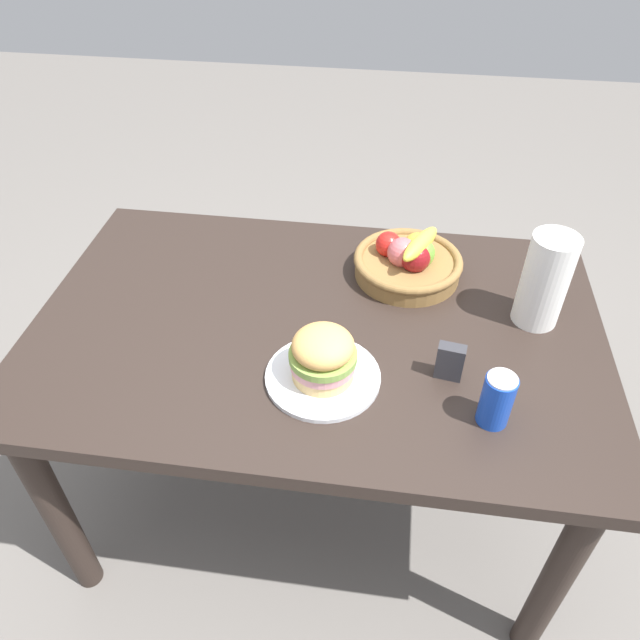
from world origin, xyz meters
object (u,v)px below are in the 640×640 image
at_px(fruit_basket, 408,261).
at_px(napkin_holder, 450,362).
at_px(plate, 323,377).
at_px(sandwich, 323,355).
at_px(paper_towel_roll, 545,281).
at_px(soda_can, 497,400).

xyz_separation_m(fruit_basket, napkin_holder, (0.10, -0.36, -0.00)).
bearing_deg(plate, fruit_basket, 67.06).
relative_size(sandwich, fruit_basket, 0.51).
relative_size(fruit_basket, paper_towel_roll, 1.21).
bearing_deg(sandwich, plate, 90.00).
relative_size(sandwich, paper_towel_roll, 0.62).
xyz_separation_m(paper_towel_roll, napkin_holder, (-0.22, -0.23, -0.07)).
bearing_deg(napkin_holder, fruit_basket, 114.63).
bearing_deg(sandwich, paper_towel_roll, 29.16).
relative_size(plate, fruit_basket, 0.89).
distance_m(plate, fruit_basket, 0.45).
relative_size(paper_towel_roll, napkin_holder, 2.67).
height_order(plate, soda_can, soda_can).
bearing_deg(soda_can, napkin_holder, 127.84).
distance_m(plate, napkin_holder, 0.28).
height_order(plate, fruit_basket, fruit_basket).
distance_m(fruit_basket, paper_towel_roll, 0.35).
bearing_deg(plate, sandwich, -90.00).
xyz_separation_m(soda_can, napkin_holder, (-0.09, 0.11, -0.02)).
bearing_deg(napkin_holder, soda_can, -43.18).
height_order(soda_can, napkin_holder, soda_can).
bearing_deg(paper_towel_roll, soda_can, -110.39).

